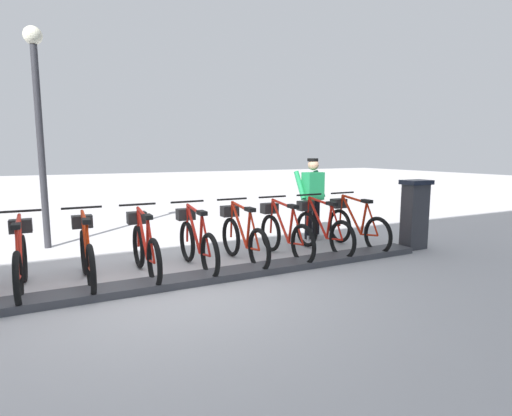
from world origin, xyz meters
The scene contains 13 objects.
ground_plane centered at (0.00, 0.00, 0.00)m, with size 60.00×60.00×0.00m, color beige.
dock_rail_base centered at (0.00, 0.00, 0.05)m, with size 0.44×8.59×0.10m, color #47474C.
payment_kiosk centered at (0.05, -4.61, 0.67)m, with size 0.36×0.52×1.28m.
bike_docked_0 centered at (0.63, -3.70, 0.43)m, with size 1.72×0.54×1.02m.
bike_docked_1 centered at (0.63, -2.92, 0.43)m, with size 1.72×0.54×1.02m.
bike_docked_2 centered at (0.63, -2.14, 0.43)m, with size 1.72×0.54×1.02m.
bike_docked_3 centered at (0.63, -1.36, 0.43)m, with size 1.72×0.54×1.02m.
bike_docked_4 centered at (0.63, -0.58, 0.43)m, with size 1.72×0.54×1.02m.
bike_docked_5 centered at (0.63, 0.20, 0.43)m, with size 1.72×0.54×1.02m.
bike_docked_6 centered at (0.63, 0.98, 0.43)m, with size 1.72×0.54×1.02m.
bike_docked_7 centered at (0.63, 1.76, 0.43)m, with size 1.72×0.54×1.02m.
worker_near_rack centered at (1.58, -3.38, 0.91)m, with size 0.48×0.65×1.66m.
lamp_post centered at (3.19, 1.49, 2.60)m, with size 0.32×0.32×3.98m.
Camera 1 is at (-5.20, 1.32, 1.79)m, focal length 28.32 mm.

